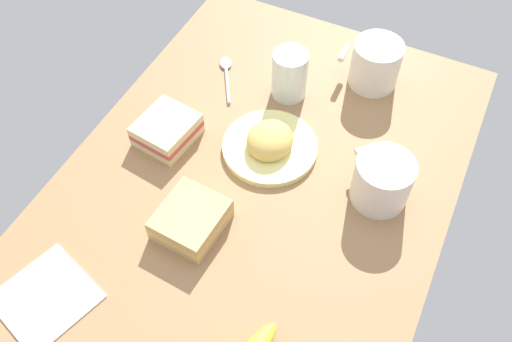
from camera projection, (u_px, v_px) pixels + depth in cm
name	position (u px, v px, depth cm)	size (l,w,h in cm)	color
tabletop	(256.00, 185.00, 94.65)	(90.00, 64.00, 2.00)	#936D47
plate_of_food	(270.00, 144.00, 96.77)	(17.01, 17.01, 5.12)	#EAE58C
coffee_mug_black	(375.00, 64.00, 104.37)	(9.39, 11.75, 9.21)	silver
coffee_mug_milky	(382.00, 180.00, 88.48)	(11.51, 11.08, 8.69)	silver
sandwich_main	(167.00, 130.00, 97.85)	(11.18, 10.30, 4.40)	beige
sandwich_side	(191.00, 220.00, 86.75)	(11.22, 10.23, 4.40)	tan
glass_of_milk	(289.00, 76.00, 102.92)	(6.70, 6.70, 9.68)	silver
spoon	(226.00, 72.00, 109.27)	(11.86, 8.02, 0.80)	silver
paper_napkin	(46.00, 297.00, 81.14)	(12.76, 12.76, 0.30)	white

